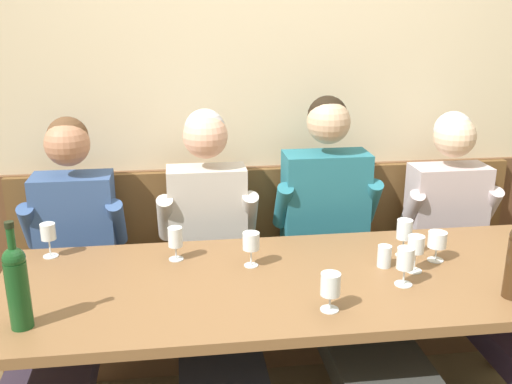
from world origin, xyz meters
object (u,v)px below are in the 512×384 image
at_px(person_left_seat, 343,260).
at_px(wine_glass_left_end, 251,243).
at_px(wine_bottle_green_tall, 17,284).
at_px(water_tumbler_right, 384,256).
at_px(wine_glass_mid_right, 48,234).
at_px(wine_glass_near_bucket, 437,241).
at_px(wall_bench, 272,297).
at_px(wine_glass_by_bottle, 405,261).
at_px(wine_glass_mid_left, 404,231).
at_px(person_center_right_seat, 213,273).
at_px(dining_table, 301,294).
at_px(wine_glass_right_end, 175,239).
at_px(wine_glass_center_front, 416,246).
at_px(person_center_left_seat, 479,262).
at_px(wine_glass_center_rear, 330,286).
at_px(person_right_seat, 65,283).

distance_m(person_left_seat, wine_glass_left_end, 0.54).
distance_m(wine_bottle_green_tall, water_tumbler_right, 1.38).
distance_m(person_left_seat, wine_glass_mid_right, 1.30).
xyz_separation_m(person_left_seat, wine_glass_near_bucket, (0.32, -0.27, 0.19)).
height_order(person_left_seat, water_tumbler_right, person_left_seat).
distance_m(wall_bench, wine_glass_by_bottle, 1.07).
height_order(wine_glass_mid_right, wine_glass_mid_left, wine_glass_mid_left).
bearing_deg(person_center_right_seat, dining_table, -45.17).
xyz_separation_m(wine_bottle_green_tall, wine_glass_left_end, (0.81, 0.37, -0.06)).
xyz_separation_m(person_center_right_seat, wine_glass_right_end, (-0.16, -0.10, 0.21)).
relative_size(dining_table, wine_glass_by_bottle, 15.58).
bearing_deg(wine_glass_center_front, person_center_left_seat, 35.32).
bearing_deg(wine_glass_by_bottle, wine_glass_center_rear, -155.16).
bearing_deg(person_left_seat, dining_table, -127.18).
bearing_deg(wine_bottle_green_tall, person_center_left_seat, 16.39).
distance_m(wine_glass_mid_right, wine_glass_center_front, 1.51).
bearing_deg(person_center_left_seat, wine_glass_center_rear, -146.09).
distance_m(person_center_left_seat, wine_glass_near_bucket, 0.47).
xyz_separation_m(person_center_left_seat, water_tumbler_right, (-0.57, -0.27, 0.18)).
relative_size(wine_glass_right_end, wine_glass_center_front, 0.95).
xyz_separation_m(dining_table, wine_glass_mid_right, (-1.01, 0.34, 0.18)).
relative_size(person_left_seat, wine_glass_mid_left, 8.34).
distance_m(person_center_left_seat, wine_glass_center_rear, 1.08).
relative_size(wall_bench, person_left_seat, 1.98).
bearing_deg(wine_glass_center_front, wine_glass_mid_right, 166.94).
bearing_deg(wine_glass_center_front, wine_bottle_green_tall, -170.83).
bearing_deg(wine_glass_center_rear, wine_glass_left_end, 119.66).
relative_size(wine_glass_mid_right, wine_glass_right_end, 1.04).
relative_size(wine_glass_mid_right, wine_glass_mid_left, 0.92).
xyz_separation_m(person_right_seat, person_center_right_seat, (0.64, -0.00, 0.01)).
bearing_deg(wine_glass_mid_left, wine_glass_near_bucket, -29.54).
bearing_deg(wine_glass_by_bottle, person_left_seat, 102.61).
xyz_separation_m(person_left_seat, wine_glass_center_rear, (-0.22, -0.62, 0.19)).
height_order(person_left_seat, person_center_left_seat, person_left_seat).
relative_size(dining_table, person_center_right_seat, 1.80).
distance_m(wine_glass_right_end, wine_glass_by_bottle, 0.93).
distance_m(person_right_seat, wine_glass_center_rear, 1.20).
bearing_deg(wine_glass_by_bottle, dining_table, 163.01).
distance_m(wine_glass_right_end, wine_glass_left_end, 0.32).
bearing_deg(wine_glass_mid_right, wine_glass_by_bottle, -18.02).
bearing_deg(water_tumbler_right, wine_glass_left_end, 171.71).
relative_size(person_left_seat, wine_glass_by_bottle, 8.86).
distance_m(person_center_right_seat, wine_glass_near_bucket, 0.97).
bearing_deg(wine_glass_by_bottle, person_right_seat, 161.39).
bearing_deg(wine_glass_center_front, wine_glass_near_bucket, 33.62).
height_order(wine_glass_mid_right, water_tumbler_right, wine_glass_mid_right).
xyz_separation_m(person_right_seat, wine_glass_left_end, (0.78, -0.20, 0.23)).
bearing_deg(wine_bottle_green_tall, person_left_seat, 25.03).
distance_m(person_left_seat, water_tumbler_right, 0.34).
bearing_deg(wall_bench, person_center_left_seat, -23.22).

